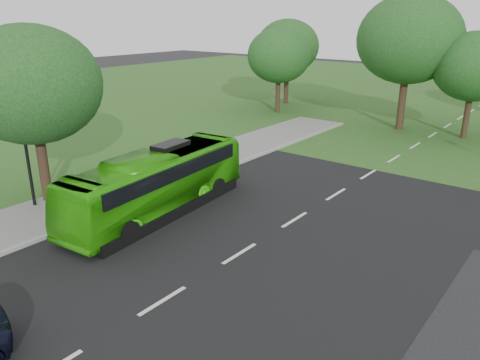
{
  "coord_description": "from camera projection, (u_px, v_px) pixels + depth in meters",
  "views": [
    {
      "loc": [
        9.87,
        -10.58,
        8.67
      ],
      "look_at": [
        -2.45,
        5.17,
        1.6
      ],
      "focal_mm": 35.0,
      "sensor_mm": 36.0,
      "label": 1
    }
  ],
  "objects": [
    {
      "name": "ground",
      "position": [
        205.0,
        275.0,
        16.47
      ],
      "size": [
        160.0,
        160.0,
        0.0
      ],
      "primitive_type": "plane",
      "color": "black",
      "rests_on": "ground"
    },
    {
      "name": "traffic_light",
      "position": [
        27.0,
        146.0,
        21.16
      ],
      "size": [
        0.83,
        0.22,
        5.21
      ],
      "rotation": [
        0.0,
        0.0,
        0.1
      ],
      "color": "black",
      "rests_on": "ground"
    },
    {
      "name": "tree_park_f",
      "position": [
        288.0,
        47.0,
        46.85
      ],
      "size": [
        6.26,
        6.26,
        8.36
      ],
      "color": "black",
      "rests_on": "ground"
    },
    {
      "name": "bus",
      "position": [
        158.0,
        183.0,
        21.37
      ],
      "size": [
        3.4,
        10.48,
        2.87
      ],
      "primitive_type": "imported",
      "rotation": [
        0.0,
        0.0,
        0.1
      ],
      "color": "#34BD10",
      "rests_on": "ground"
    },
    {
      "name": "street_surfaces",
      "position": [
        413.0,
        142.0,
        33.58
      ],
      "size": [
        120.0,
        120.0,
        0.15
      ],
      "color": "black",
      "rests_on": "ground"
    },
    {
      "name": "tree_side_near",
      "position": [
        32.0,
        85.0,
        21.08
      ],
      "size": [
        6.31,
        6.31,
        8.38
      ],
      "color": "black",
      "rests_on": "ground"
    },
    {
      "name": "tree_park_b",
      "position": [
        409.0,
        39.0,
        35.24
      ],
      "size": [
        7.84,
        7.84,
        10.28
      ],
      "color": "black",
      "rests_on": "ground"
    },
    {
      "name": "tree_park_a",
      "position": [
        279.0,
        56.0,
        42.31
      ],
      "size": [
        5.75,
        5.75,
        7.64
      ],
      "color": "black",
      "rests_on": "ground"
    },
    {
      "name": "tree_park_c",
      "position": [
        475.0,
        67.0,
        33.16
      ],
      "size": [
        5.78,
        5.78,
        7.68
      ],
      "color": "black",
      "rests_on": "ground"
    }
  ]
}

